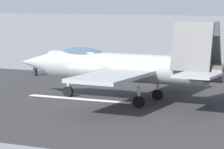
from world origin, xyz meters
TOP-DOWN VIEW (x-y plane):
  - ground_plane at (0.00, 0.00)m, footprint 400.00×400.00m
  - runway_strip at (-0.02, 0.00)m, footprint 240.00×26.00m
  - fighter_jet at (-2.76, -0.45)m, footprint 15.99×14.23m
  - crew_person at (10.20, -9.49)m, footprint 0.67×0.40m

SIDE VIEW (x-z plane):
  - ground_plane at x=0.00m, z-range 0.00..0.00m
  - runway_strip at x=-0.02m, z-range 0.00..0.02m
  - crew_person at x=10.20m, z-range 0.00..1.56m
  - fighter_jet at x=-2.76m, z-range -0.38..5.26m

